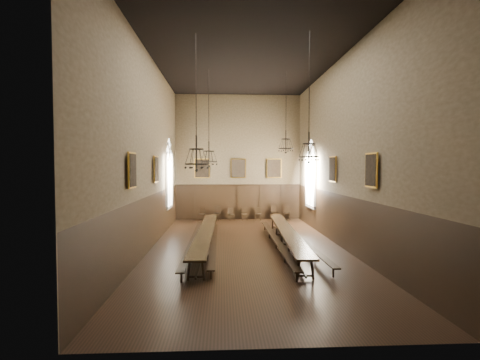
{
  "coord_description": "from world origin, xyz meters",
  "views": [
    {
      "loc": [
        -1.15,
        -16.12,
        3.84
      ],
      "look_at": [
        -0.25,
        1.5,
        3.15
      ],
      "focal_mm": 26.0,
      "sensor_mm": 36.0,
      "label": 1
    }
  ],
  "objects": [
    {
      "name": "bench_right_outer",
      "position": [
        2.58,
        -0.14,
        0.27
      ],
      "size": [
        0.51,
        9.3,
        0.42
      ],
      "rotation": [
        0.0,
        0.0,
        0.02
      ],
      "color": "black",
      "rests_on": "floor"
    },
    {
      "name": "chair_3",
      "position": [
        -0.52,
        8.5,
        0.26
      ],
      "size": [
        0.48,
        0.48,
        0.87
      ],
      "rotation": [
        0.0,
        0.0,
        0.32
      ],
      "color": "black",
      "rests_on": "floor"
    },
    {
      "name": "floor",
      "position": [
        0.0,
        0.0,
        -0.01
      ],
      "size": [
        9.0,
        18.0,
        0.02
      ],
      "primitive_type": "cube",
      "color": "black",
      "rests_on": "ground"
    },
    {
      "name": "portrait_left_0",
      "position": [
        -4.38,
        1.0,
        3.7
      ],
      "size": [
        0.12,
        1.0,
        1.3
      ],
      "color": "gold",
      "rests_on": "wall_left"
    },
    {
      "name": "table_right",
      "position": [
        1.91,
        0.16,
        0.41
      ],
      "size": [
        1.3,
        10.59,
        0.82
      ],
      "rotation": [
        0.0,
        0.0,
        -0.05
      ],
      "color": "black",
      "rests_on": "floor"
    },
    {
      "name": "chandelier_back_left",
      "position": [
        -1.86,
        2.51,
        4.41
      ],
      "size": [
        0.88,
        0.88,
        5.07
      ],
      "color": "black",
      "rests_on": "ceiling"
    },
    {
      "name": "chair_7",
      "position": [
        3.49,
        8.6,
        0.31
      ],
      "size": [
        0.49,
        0.49,
        1.02
      ],
      "rotation": [
        0.0,
        0.0,
        -0.09
      ],
      "color": "black",
      "rests_on": "floor"
    },
    {
      "name": "table_left",
      "position": [
        -1.94,
        0.19,
        0.41
      ],
      "size": [
        0.95,
        10.49,
        0.82
      ],
      "rotation": [
        0.0,
        0.0,
        -0.02
      ],
      "color": "black",
      "rests_on": "floor"
    },
    {
      "name": "bench_left_outer",
      "position": [
        -2.5,
        -0.06,
        0.29
      ],
      "size": [
        0.32,
        10.11,
        0.46
      ],
      "rotation": [
        0.0,
        0.0,
        -0.0
      ],
      "color": "black",
      "rests_on": "floor"
    },
    {
      "name": "wall_left",
      "position": [
        -4.51,
        0.0,
        4.5
      ],
      "size": [
        0.02,
        18.0,
        9.0
      ],
      "primitive_type": "cube",
      "color": "#776449",
      "rests_on": "ground"
    },
    {
      "name": "chandelier_front_right",
      "position": [
        2.17,
        -2.91,
        4.57
      ],
      "size": [
        0.78,
        0.78,
        4.93
      ],
      "color": "black",
      "rests_on": "ceiling"
    },
    {
      "name": "portrait_left_1",
      "position": [
        -4.38,
        -3.5,
        3.7
      ],
      "size": [
        0.12,
        1.0,
        1.3
      ],
      "color": "gold",
      "rests_on": "wall_left"
    },
    {
      "name": "chair_6",
      "position": [
        2.61,
        8.55,
        0.31
      ],
      "size": [
        0.58,
        0.58,
        1.04
      ],
      "rotation": [
        0.0,
        0.0,
        0.32
      ],
      "color": "black",
      "rests_on": "floor"
    },
    {
      "name": "wall_right",
      "position": [
        4.51,
        0.0,
        4.5
      ],
      "size": [
        0.02,
        18.0,
        9.0
      ],
      "primitive_type": "cube",
      "color": "#776449",
      "rests_on": "ground"
    },
    {
      "name": "portrait_back_2",
      "position": [
        2.6,
        8.88,
        3.7
      ],
      "size": [
        1.1,
        0.12,
        1.4
      ],
      "color": "gold",
      "rests_on": "wall_back"
    },
    {
      "name": "portrait_back_1",
      "position": [
        0.0,
        8.88,
        3.7
      ],
      "size": [
        1.1,
        0.12,
        1.4
      ],
      "color": "gold",
      "rests_on": "wall_back"
    },
    {
      "name": "chandelier_back_right",
      "position": [
        2.32,
        2.74,
        5.12
      ],
      "size": [
        0.8,
        0.8,
        4.33
      ],
      "color": "black",
      "rests_on": "ceiling"
    },
    {
      "name": "portrait_back_0",
      "position": [
        -2.6,
        8.88,
        3.7
      ],
      "size": [
        1.1,
        0.12,
        1.4
      ],
      "color": "gold",
      "rests_on": "wall_back"
    },
    {
      "name": "bench_left_inner",
      "position": [
        -1.55,
        -0.18,
        0.26
      ],
      "size": [
        0.3,
        9.16,
        0.41
      ],
      "rotation": [
        0.0,
        0.0,
        0.0
      ],
      "color": "black",
      "rests_on": "floor"
    },
    {
      "name": "window_left",
      "position": [
        -4.43,
        5.5,
        3.4
      ],
      "size": [
        0.2,
        2.2,
        4.6
      ],
      "primitive_type": null,
      "color": "white",
      "rests_on": "wall_left"
    },
    {
      "name": "portrait_right_0",
      "position": [
        4.38,
        1.0,
        3.7
      ],
      "size": [
        0.12,
        1.0,
        1.3
      ],
      "color": "gold",
      "rests_on": "wall_right"
    },
    {
      "name": "ceiling",
      "position": [
        0.0,
        0.0,
        9.01
      ],
      "size": [
        9.0,
        18.0,
        0.02
      ],
      "primitive_type": "cube",
      "color": "black",
      "rests_on": "ground"
    },
    {
      "name": "chandelier_front_left",
      "position": [
        -2.17,
        -2.38,
        4.25
      ],
      "size": [
        0.91,
        0.91,
        5.23
      ],
      "color": "black",
      "rests_on": "ceiling"
    },
    {
      "name": "bench_right_inner",
      "position": [
        1.35,
        -0.16,
        0.29
      ],
      "size": [
        0.4,
        10.17,
        0.46
      ],
      "rotation": [
        0.0,
        0.0,
        -0.01
      ],
      "color": "black",
      "rests_on": "floor"
    },
    {
      "name": "wall_back",
      "position": [
        0.0,
        9.01,
        4.5
      ],
      "size": [
        9.0,
        0.02,
        9.0
      ],
      "primitive_type": "cube",
      "color": "#776449",
      "rests_on": "ground"
    },
    {
      "name": "portrait_right_1",
      "position": [
        4.38,
        -3.5,
        3.7
      ],
      "size": [
        0.12,
        1.0,
        1.3
      ],
      "color": "gold",
      "rests_on": "wall_right"
    },
    {
      "name": "wall_front",
      "position": [
        0.0,
        -9.01,
        4.5
      ],
      "size": [
        9.0,
        0.02,
        9.0
      ],
      "primitive_type": "cube",
      "color": "#776449",
      "rests_on": "ground"
    },
    {
      "name": "chair_5",
      "position": [
        1.39,
        8.51,
        0.27
      ],
      "size": [
        0.43,
        0.43,
        0.9
      ],
      "rotation": [
        0.0,
        0.0,
        -0.08
      ],
      "color": "black",
      "rests_on": "floor"
    },
    {
      "name": "wainscot_panelling",
      "position": [
        0.0,
        0.0,
        1.25
      ],
      "size": [
        9.0,
        18.0,
        2.5
      ],
      "primitive_type": null,
      "color": "black",
      "rests_on": "floor"
    },
    {
      "name": "chair_2",
      "position": [
        -1.54,
        8.6,
        0.31
      ],
      "size": [
        0.57,
        0.58,
        1.01
      ],
      "rotation": [
        0.0,
        0.0,
        -0.35
      ],
      "color": "black",
      "rests_on": "floor"
    },
    {
      "name": "chair_4",
      "position": [
        0.43,
        8.56,
        0.27
      ],
      "size": [
        0.41,
        0.41,
        0.89
      ],
      "rotation": [
        0.0,
        0.0,
        0.05
      ],
      "color": "black",
      "rests_on": "floor"
    },
    {
      "name": "chair_1",
      "position": [
        -2.6,
        8.59,
        0.27
      ],
      "size": [
        0.51,
        0.51,
        0.91
      ],
      "rotation": [
        0.0,
        0.0,
        -0.35
      ],
      "color": "black",
      "rests_on": "floor"
    },
    {
      "name": "window_right",
      "position": [
        4.43,
        5.5,
        3.4
      ],
      "size": [
        0.2,
        2.2,
        4.6
      ],
      "primitive_type": null,
      "color": "white",
      "rests_on": "wall_right"
    }
  ]
}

